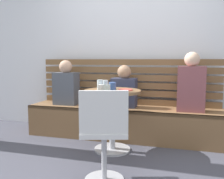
% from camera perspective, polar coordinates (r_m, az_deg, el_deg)
% --- Properties ---
extents(ground, '(8.00, 8.00, 0.00)m').
position_cam_1_polar(ground, '(2.48, -4.27, -19.34)').
color(ground, '#42424C').
extents(back_wall, '(5.20, 0.10, 2.90)m').
position_cam_1_polar(back_wall, '(3.82, 4.12, 12.20)').
color(back_wall, silver).
rests_on(back_wall, ground).
extents(booth_bench, '(2.70, 0.52, 0.44)m').
position_cam_1_polar(booth_bench, '(3.49, 2.47, -7.63)').
color(booth_bench, brown).
rests_on(booth_bench, ground).
extents(booth_backrest, '(2.65, 0.04, 0.67)m').
position_cam_1_polar(booth_backrest, '(3.62, 3.39, 1.85)').
color(booth_backrest, brown).
rests_on(booth_backrest, booth_bench).
extents(cafe_table, '(0.68, 0.68, 0.74)m').
position_cam_1_polar(cafe_table, '(2.94, 0.07, -4.42)').
color(cafe_table, '#ADADB2').
rests_on(cafe_table, ground).
extents(white_chair, '(0.50, 0.50, 0.85)m').
position_cam_1_polar(white_chair, '(2.16, -1.88, -10.11)').
color(white_chair, '#ADADB2').
rests_on(white_chair, ground).
extents(person_adult, '(0.34, 0.22, 0.76)m').
position_cam_1_polar(person_adult, '(3.28, 17.94, 1.04)').
color(person_adult, brown).
rests_on(person_adult, booth_bench).
extents(person_child_left, '(0.34, 0.22, 0.58)m').
position_cam_1_polar(person_child_left, '(3.42, 2.84, 0.16)').
color(person_child_left, '#333851').
rests_on(person_child_left, booth_bench).
extents(person_child_middle, '(0.34, 0.22, 0.65)m').
position_cam_1_polar(person_child_middle, '(3.67, -10.64, 1.04)').
color(person_child_middle, '#4C515B').
rests_on(person_child_middle, booth_bench).
extents(cup_glass_short, '(0.08, 0.08, 0.08)m').
position_cam_1_polar(cup_glass_short, '(2.78, -1.20, 0.39)').
color(cup_glass_short, silver).
rests_on(cup_glass_short, cafe_table).
extents(cup_mug_blue, '(0.08, 0.08, 0.09)m').
position_cam_1_polar(cup_mug_blue, '(2.88, 0.11, 0.76)').
color(cup_mug_blue, '#3D5B9E').
rests_on(cup_mug_blue, cafe_table).
extents(cup_glass_tall, '(0.07, 0.07, 0.12)m').
position_cam_1_polar(cup_glass_tall, '(2.94, -2.81, 1.13)').
color(cup_glass_tall, silver).
rests_on(cup_glass_tall, cafe_table).
extents(cup_water_clear, '(0.07, 0.07, 0.11)m').
position_cam_1_polar(cup_water_clear, '(3.00, -1.50, 1.14)').
color(cup_water_clear, white).
rests_on(cup_water_clear, cafe_table).
extents(cup_ceramic_white, '(0.08, 0.08, 0.07)m').
position_cam_1_polar(cup_ceramic_white, '(2.86, -2.48, 0.46)').
color(cup_ceramic_white, white).
rests_on(cup_ceramic_white, cafe_table).
extents(plate_small, '(0.17, 0.17, 0.01)m').
position_cam_1_polar(plate_small, '(2.89, 3.13, -0.06)').
color(plate_small, '#DB4C42').
rests_on(plate_small, cafe_table).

